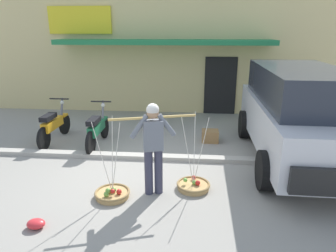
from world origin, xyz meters
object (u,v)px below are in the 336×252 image
at_px(fruit_vendor, 153,143).
at_px(fruit_basket_right_side, 112,193).
at_px(wooden_crate, 210,136).
at_px(parked_truck, 299,112).
at_px(plastic_litter_bag, 36,224).
at_px(motorcycle_second_in_row, 97,129).
at_px(fruit_basket_left_side, 193,185).
at_px(motorcycle_nearest_shop, 54,125).

distance_m(fruit_vendor, fruit_basket_right_side, 1.17).
bearing_deg(wooden_crate, fruit_basket_right_side, -121.67).
relative_size(fruit_vendor, wooden_crate, 3.85).
relative_size(parked_truck, plastic_litter_bag, 17.29).
height_order(fruit_vendor, parked_truck, parked_truck).
bearing_deg(wooden_crate, parked_truck, -27.88).
xyz_separation_m(fruit_basket_right_side, parked_truck, (3.76, 2.03, 1.05)).
bearing_deg(motorcycle_second_in_row, fruit_vendor, -51.85).
bearing_deg(plastic_litter_bag, fruit_basket_left_side, 30.76).
xyz_separation_m(parked_truck, wooden_crate, (-1.89, 1.00, -0.97)).
relative_size(plastic_litter_bag, wooden_crate, 0.64).
relative_size(motorcycle_nearest_shop, motorcycle_second_in_row, 1.00).
distance_m(fruit_basket_right_side, parked_truck, 4.40).
distance_m(parked_truck, wooden_crate, 2.34).
bearing_deg(wooden_crate, plastic_litter_bag, -124.89).
height_order(motorcycle_second_in_row, plastic_litter_bag, motorcycle_second_in_row).
height_order(motorcycle_nearest_shop, parked_truck, parked_truck).
height_order(fruit_basket_right_side, parked_truck, parked_truck).
xyz_separation_m(parked_truck, plastic_litter_bag, (-4.68, -3.01, -1.06)).
relative_size(fruit_basket_left_side, motorcycle_second_in_row, 0.80).
height_order(motorcycle_second_in_row, parked_truck, parked_truck).
distance_m(motorcycle_nearest_shop, wooden_crate, 4.19).
bearing_deg(fruit_vendor, parked_truck, 30.88).
height_order(fruit_vendor, plastic_litter_bag, fruit_vendor).
distance_m(fruit_basket_right_side, motorcycle_second_in_row, 2.69).
relative_size(fruit_vendor, parked_truck, 0.35).
relative_size(motorcycle_second_in_row, parked_truck, 0.38).
xyz_separation_m(fruit_vendor, fruit_basket_right_side, (-0.72, -0.22, -0.90)).
distance_m(motorcycle_second_in_row, wooden_crate, 2.97).
distance_m(fruit_basket_left_side, plastic_litter_bag, 2.76).
relative_size(fruit_basket_right_side, plastic_litter_bag, 5.18).
height_order(plastic_litter_bag, wooden_crate, wooden_crate).
xyz_separation_m(fruit_basket_left_side, fruit_basket_right_side, (-1.45, -0.44, 0.00)).
bearing_deg(fruit_basket_left_side, motorcycle_nearest_shop, 149.11).
bearing_deg(plastic_litter_bag, wooden_crate, 55.11).
height_order(parked_truck, plastic_litter_bag, parked_truck).
xyz_separation_m(motorcycle_nearest_shop, plastic_litter_bag, (1.37, -3.65, -0.38)).
distance_m(fruit_basket_left_side, wooden_crate, 2.63).
bearing_deg(fruit_vendor, wooden_crate, 67.81).
height_order(fruit_vendor, motorcycle_second_in_row, fruit_vendor).
distance_m(motorcycle_second_in_row, plastic_litter_bag, 3.45).
relative_size(fruit_basket_left_side, plastic_litter_bag, 5.18).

